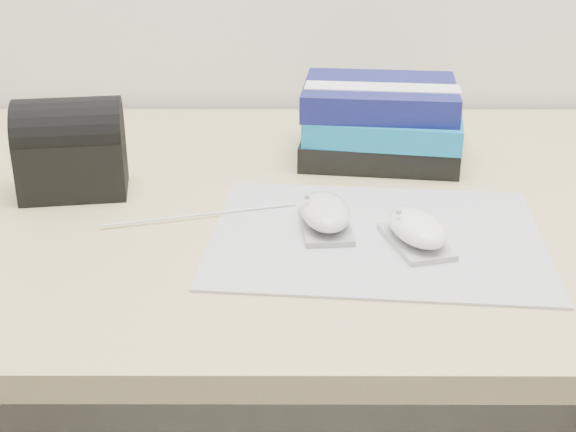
{
  "coord_description": "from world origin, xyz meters",
  "views": [
    {
      "loc": [
        -0.06,
        0.61,
        1.13
      ],
      "look_at": [
        -0.06,
        1.43,
        0.77
      ],
      "focal_mm": 50.0,
      "sensor_mm": 36.0,
      "label": 1
    }
  ],
  "objects_px": {
    "book_stack": "(381,121)",
    "pouch": "(71,148)",
    "desk": "(330,324)",
    "mouse_rear": "(326,214)",
    "mouse_front": "(417,229)"
  },
  "relations": [
    {
      "from": "book_stack",
      "to": "pouch",
      "type": "height_order",
      "value": "pouch"
    },
    {
      "from": "mouse_rear",
      "to": "pouch",
      "type": "distance_m",
      "value": 0.35
    },
    {
      "from": "mouse_rear",
      "to": "pouch",
      "type": "height_order",
      "value": "pouch"
    },
    {
      "from": "mouse_front",
      "to": "pouch",
      "type": "relative_size",
      "value": 0.77
    },
    {
      "from": "pouch",
      "to": "book_stack",
      "type": "bearing_deg",
      "value": 18.49
    },
    {
      "from": "mouse_rear",
      "to": "mouse_front",
      "type": "bearing_deg",
      "value": -22.57
    },
    {
      "from": "mouse_rear",
      "to": "book_stack",
      "type": "height_order",
      "value": "book_stack"
    },
    {
      "from": "desk",
      "to": "mouse_rear",
      "type": "bearing_deg",
      "value": -96.36
    },
    {
      "from": "pouch",
      "to": "desk",
      "type": "bearing_deg",
      "value": 7.97
    },
    {
      "from": "pouch",
      "to": "mouse_front",
      "type": "bearing_deg",
      "value": -21.0
    },
    {
      "from": "desk",
      "to": "mouse_rear",
      "type": "relative_size",
      "value": 14.73
    },
    {
      "from": "desk",
      "to": "mouse_front",
      "type": "relative_size",
      "value": 14.0
    },
    {
      "from": "book_stack",
      "to": "mouse_front",
      "type": "bearing_deg",
      "value": -88.09
    },
    {
      "from": "mouse_front",
      "to": "book_stack",
      "type": "bearing_deg",
      "value": 91.91
    },
    {
      "from": "desk",
      "to": "pouch",
      "type": "bearing_deg",
      "value": -172.03
    }
  ]
}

